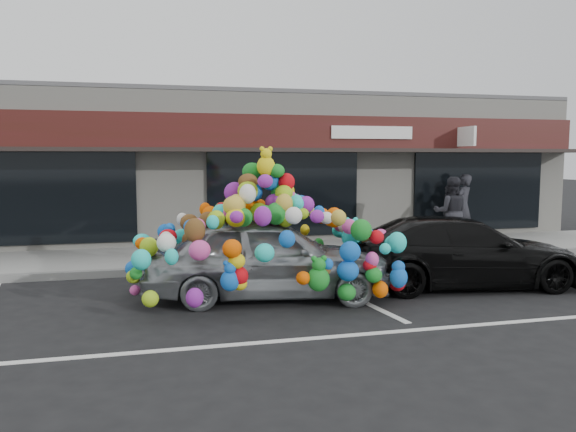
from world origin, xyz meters
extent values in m
plane|color=black|center=(0.00, 0.00, 0.00)|extent=(90.00, 90.00, 0.00)
cube|color=beige|center=(0.00, 8.50, 2.10)|extent=(24.00, 6.00, 4.20)
cube|color=#59595B|center=(0.00, 8.50, 4.25)|extent=(24.00, 6.00, 0.12)
cube|color=#39160F|center=(0.00, 5.42, 3.15)|extent=(24.00, 0.18, 0.90)
cube|color=black|center=(0.00, 4.90, 2.65)|extent=(24.00, 1.20, 0.10)
cube|color=white|center=(8.20, 4.95, 3.05)|extent=(0.08, 0.95, 0.55)
cube|color=white|center=(5.50, 5.30, 3.15)|extent=(2.40, 0.04, 0.35)
cube|color=black|center=(-3.00, 5.47, 1.45)|extent=(4.20, 0.12, 2.30)
cube|color=black|center=(3.00, 5.47, 1.45)|extent=(4.20, 0.12, 2.30)
cube|color=black|center=(9.00, 5.47, 1.45)|extent=(4.20, 0.12, 2.30)
cube|color=gray|center=(0.00, 4.00, 0.07)|extent=(26.00, 3.00, 0.15)
cube|color=slate|center=(0.00, 2.50, 0.07)|extent=(26.00, 0.18, 0.16)
cube|color=silver|center=(2.80, 0.20, 0.00)|extent=(0.73, 4.37, 0.01)
cube|color=silver|center=(2.00, -2.30, 0.00)|extent=(14.00, 0.12, 0.01)
imported|color=gray|center=(1.40, 0.03, 0.73)|extent=(2.33, 4.46, 1.45)
ellipsoid|color=#FF051B|center=(1.40, 0.03, 1.99)|extent=(1.54, 1.96, 1.09)
sphere|color=#EEFF13|center=(2.89, -0.12, 1.05)|extent=(0.34, 0.34, 0.34)
sphere|color=#158DF0|center=(2.00, -0.90, 0.55)|extent=(0.36, 0.36, 0.36)
sphere|color=green|center=(0.60, 0.96, 0.60)|extent=(0.30, 0.30, 0.30)
sphere|color=#E24FA4|center=(1.40, 0.03, 2.49)|extent=(0.32, 0.32, 0.32)
sphere|color=#F82809|center=(0.12, 0.13, 1.06)|extent=(0.30, 0.30, 0.30)
imported|color=black|center=(5.15, 0.03, 0.67)|extent=(2.44, 4.80, 1.33)
imported|color=black|center=(8.14, 4.88, 1.07)|extent=(0.80, 0.73, 1.83)
imported|color=black|center=(6.93, 3.44, 1.06)|extent=(1.09, 0.99, 1.82)
imported|color=#262328|center=(7.62, 4.75, 0.93)|extent=(0.97, 0.84, 1.56)
camera|label=1|loc=(-0.61, -9.43, 2.47)|focal=35.00mm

